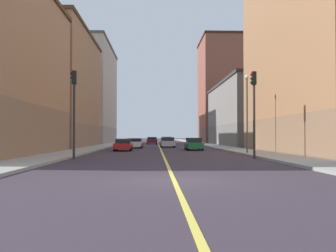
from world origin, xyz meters
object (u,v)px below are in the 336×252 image
building_left_far (227,91)px  car_maroon (152,141)px  building_left_mid (255,114)px  street_lamp_left_near (247,105)px  car_silver (168,142)px  traffic_light_left_near (254,102)px  car_green (194,144)px  car_white (135,143)px  building_right_midblock (47,89)px  building_right_distant (83,95)px  car_red (123,145)px  car_teal (167,141)px  car_blue (167,141)px  traffic_light_right_near (74,102)px

building_left_far → car_maroon: size_ratio=4.99×
building_left_mid → street_lamp_left_near: (-7.89, -28.06, -0.75)m
car_maroon → car_silver: bearing=-83.1°
traffic_light_left_near → car_green: size_ratio=1.28×
car_maroon → car_white: car_maroon is taller
building_left_mid → car_green: building_left_mid is taller
building_right_midblock → building_right_distant: bearing=90.0°
car_silver → building_left_far: bearing=66.8°
car_maroon → car_red: car_maroon is taller
car_silver → car_maroon: 18.42m
car_teal → building_right_midblock: bearing=-132.6°
building_right_midblock → car_maroon: 23.71m
car_silver → car_blue: bearing=88.3°
street_lamp_left_near → car_blue: 32.03m
building_left_far → car_green: bearing=-105.0°
car_blue → car_white: (-4.57, -14.58, -0.04)m
building_right_distant → car_green: size_ratio=5.34×
building_right_distant → street_lamp_left_near: 51.59m
building_right_distant → car_silver: 32.26m
building_left_far → traffic_light_right_near: size_ratio=3.80×
car_silver → car_red: (-4.92, -11.94, -0.06)m
car_silver → car_blue: car_silver is taller
building_left_mid → street_lamp_left_near: size_ratio=4.03×
building_left_far → building_right_midblock: size_ratio=1.00×
traffic_light_left_near → building_left_mid: bearing=75.5°
building_right_midblock → car_teal: (16.43, 17.85, -7.04)m
traffic_light_left_near → car_red: size_ratio=1.40×
building_left_mid → car_white: building_left_mid is taller
building_left_far → car_blue: bearing=-122.9°
building_right_midblock → traffic_light_right_near: building_right_midblock is taller
car_blue → car_teal: size_ratio=0.97×
building_left_mid → building_left_far: 24.99m
car_maroon → building_left_mid: bearing=-31.9°
building_right_distant → car_maroon: size_ratio=5.48×
traffic_light_right_near → car_green: size_ratio=1.28×
building_left_mid → building_right_distant: building_right_distant is taller
building_right_midblock → traffic_light_left_near: 33.96m
traffic_light_right_near → car_silver: traffic_light_right_near is taller
street_lamp_left_near → building_left_far: bearing=81.4°
traffic_light_left_near → traffic_light_right_near: size_ratio=1.00×
street_lamp_left_near → car_white: street_lamp_left_near is taller
building_left_mid → building_right_distant: bearing=148.5°
building_right_midblock → building_right_distant: 26.28m
building_left_far → car_silver: (-13.90, -32.44, -10.54)m
car_maroon → building_left_far: bearing=41.3°
traffic_light_left_near → car_white: 25.03m
building_right_midblock → building_left_mid: bearing=14.9°
car_blue → traffic_light_right_near: bearing=-101.2°
car_silver → car_red: bearing=-112.4°
car_silver → car_red: car_silver is taller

